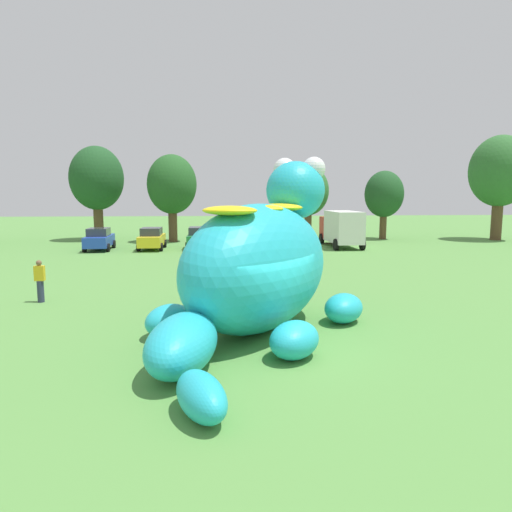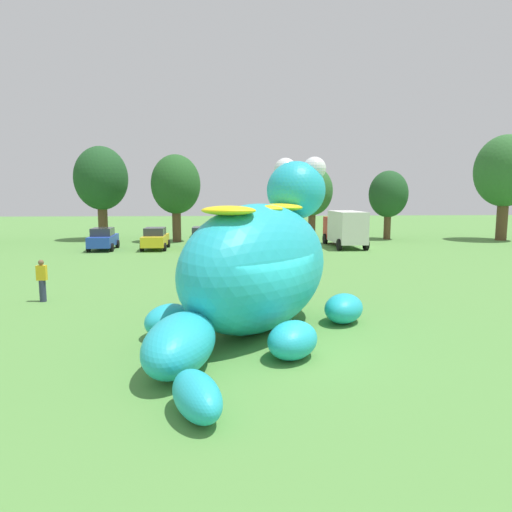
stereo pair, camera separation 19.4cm
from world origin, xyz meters
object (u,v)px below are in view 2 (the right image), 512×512
car_blue (103,239)px  car_yellow (155,238)px  spectator_mid_field (42,281)px  giant_inflatable_creature (258,265)px  spectator_near_inflatable (230,243)px  car_green (202,238)px  car_silver (248,238)px  box_truck (345,228)px

car_blue → car_yellow: size_ratio=1.02×
car_yellow → spectator_mid_field: size_ratio=2.40×
giant_inflatable_creature → car_yellow: size_ratio=2.68×
giant_inflatable_creature → spectator_near_inflatable: giant_inflatable_creature is taller
car_blue → car_green: bearing=4.1°
spectator_near_inflatable → car_blue: bearing=160.7°
car_green → spectator_near_inflatable: (2.18, -3.99, -0.01)m
car_green → spectator_mid_field: (-5.52, -18.21, -0.01)m
car_silver → spectator_near_inflatable: car_silver is taller
car_blue → box_truck: size_ratio=0.65×
box_truck → spectator_near_inflatable: 10.34m
car_yellow → box_truck: box_truck is taller
box_truck → spectator_near_inflatable: (-9.42, -4.19, -0.75)m
car_green → car_blue: bearing=-175.9°
car_yellow → spectator_mid_field: car_yellow is taller
car_green → spectator_mid_field: 19.03m
giant_inflatable_creature → box_truck: giant_inflatable_creature is taller
car_blue → car_green: size_ratio=1.02×
giant_inflatable_creature → car_silver: giant_inflatable_creature is taller
giant_inflatable_creature → spectator_near_inflatable: (-0.73, 18.59, -1.22)m
car_green → car_silver: same height
giant_inflatable_creature → spectator_mid_field: bearing=152.6°
giant_inflatable_creature → car_yellow: 23.10m
car_yellow → giant_inflatable_creature: bearing=-73.5°
giant_inflatable_creature → car_green: size_ratio=2.68×
giant_inflatable_creature → box_truck: size_ratio=1.71×
car_blue → spectator_near_inflatable: size_ratio=2.45×
car_blue → car_silver: 11.31m
giant_inflatable_creature → spectator_near_inflatable: bearing=92.2°
box_truck → giant_inflatable_creature: bearing=-110.9°
spectator_near_inflatable → spectator_mid_field: size_ratio=1.00×
car_green → box_truck: bearing=1.0°
box_truck → spectator_near_inflatable: bearing=-156.0°
car_silver → spectator_near_inflatable: bearing=-111.1°
giant_inflatable_creature → car_green: (-2.91, 22.57, -1.22)m
car_blue → spectator_near_inflatable: bearing=-19.3°
car_silver → box_truck: (7.96, 0.40, 0.74)m
car_green → spectator_mid_field: bearing=-106.9°
car_yellow → box_truck: 15.29m
car_blue → car_yellow: (4.01, 0.09, 0.00)m
car_silver → spectator_near_inflatable: 4.07m
giant_inflatable_creature → spectator_mid_field: giant_inflatable_creature is taller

